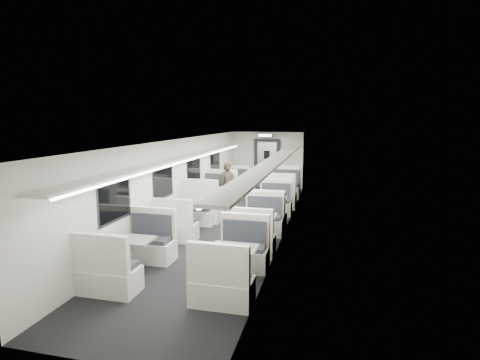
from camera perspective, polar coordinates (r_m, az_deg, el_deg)
The scene contains 19 objects.
room at distance 10.13m, azimuth -1.49°, elevation -0.65°, with size 3.24×12.24×2.64m.
booth_left_a at distance 14.05m, azimuth -1.46°, elevation -1.25°, with size 1.02×2.08×1.11m.
booth_left_b at distance 11.77m, azimuth -4.54°, elevation -3.11°, with size 1.16×2.36×1.26m.
booth_left_c at distance 10.01m, azimuth -8.02°, elevation -5.78°, with size 0.99×2.01×1.08m.
booth_left_d at distance 7.55m, azimuth -16.21°, elevation -11.11°, with size 1.02×2.06×1.10m.
booth_right_a at distance 13.38m, azimuth 6.50°, elevation -1.73°, with size 1.10×2.23×1.19m.
booth_right_b at distance 10.97m, azimuth 4.84°, elevation -4.35°, with size 1.01×2.04×1.09m.
booth_right_c at distance 8.99m, azimuth 2.77°, elevation -7.43°, with size 1.01×2.04×1.09m.
booth_right_d at distance 6.87m, azimuth -0.98°, elevation -12.87°, with size 1.00×2.02×1.08m.
passenger at distance 12.54m, azimuth -1.85°, elevation -0.78°, with size 0.55×0.36×1.50m, color black.
window_a at distance 13.75m, azimuth -3.78°, elevation 2.63°, with size 0.02×1.18×0.84m, color black.
window_b at distance 11.69m, azimuth -7.01°, elevation 1.38°, with size 0.02×1.18×0.84m, color black.
window_c at distance 9.68m, azimuth -11.60°, elevation -0.40°, with size 0.02×1.18×0.84m, color black.
window_d at distance 7.79m, azimuth -18.49°, elevation -3.07°, with size 0.02×1.18×0.84m, color black.
luggage_rack_left at distance 10.14m, azimuth -8.77°, elevation 3.35°, with size 0.46×10.40×0.09m.
luggage_rack_right at distance 9.48m, azimuth 5.30°, elevation 3.00°, with size 0.46×10.40×0.09m.
vestibule_door at distance 15.89m, azimuth 4.12°, elevation 2.41°, with size 1.10×0.13×2.10m.
exit_sign at distance 15.31m, azimuth 3.87°, elevation 6.81°, with size 0.62×0.12×0.16m.
wall_notice at distance 15.72m, azimuth 6.84°, elevation 3.98°, with size 0.32×0.02×0.40m, color white.
Camera 1 is at (2.62, -9.62, 2.97)m, focal length 28.00 mm.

